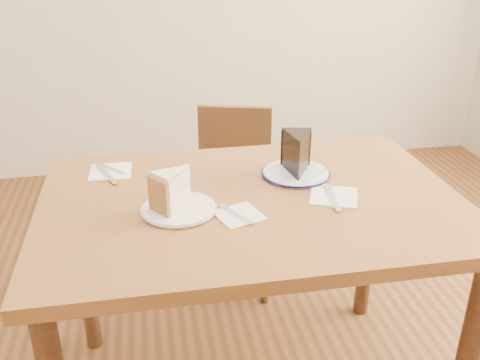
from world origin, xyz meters
name	(u,v)px	position (x,y,z in m)	size (l,w,h in m)	color
table	(252,228)	(0.00, 0.00, 0.65)	(1.20, 0.80, 0.75)	brown
chair_far	(232,190)	(0.06, 0.72, 0.42)	(0.46, 0.46, 0.76)	#3A2011
plate_cream	(179,209)	(-0.21, -0.04, 0.76)	(0.20, 0.20, 0.01)	white
plate_navy	(296,173)	(0.17, 0.13, 0.76)	(0.20, 0.20, 0.01)	white
carrot_cake	(176,190)	(-0.22, -0.03, 0.81)	(0.07, 0.11, 0.10)	white
chocolate_cake	(297,156)	(0.17, 0.12, 0.82)	(0.09, 0.13, 0.11)	black
napkin_cream	(239,215)	(-0.06, -0.10, 0.75)	(0.11, 0.11, 0.00)	white
napkin_navy	(334,196)	(0.23, -0.04, 0.75)	(0.13, 0.13, 0.00)	white
napkin_spare	(111,171)	(-0.40, 0.26, 0.75)	(0.13, 0.13, 0.00)	white
fork_cream	(236,214)	(-0.06, -0.10, 0.76)	(0.01, 0.14, 0.00)	silver
knife_navy	(333,197)	(0.22, -0.05, 0.76)	(0.02, 0.17, 0.00)	silver
fork_spare	(109,168)	(-0.41, 0.28, 0.76)	(0.01, 0.14, 0.00)	silver
knife_spare	(107,174)	(-0.41, 0.23, 0.76)	(0.01, 0.16, 0.00)	silver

